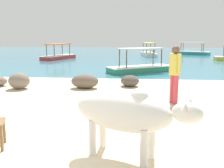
% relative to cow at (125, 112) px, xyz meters
% --- Properties ---
extents(sand_beach, '(18.00, 14.00, 0.04)m').
position_rel_cow_xyz_m(sand_beach, '(-0.74, 0.48, -0.76)').
color(sand_beach, beige).
rests_on(sand_beach, ground).
extents(water_surface, '(60.00, 36.00, 0.03)m').
position_rel_cow_xyz_m(water_surface, '(-0.74, 22.48, -0.78)').
color(water_surface, teal).
rests_on(water_surface, ground).
extents(cow, '(1.99, 1.15, 1.12)m').
position_rel_cow_xyz_m(cow, '(0.00, 0.00, 0.00)').
color(cow, silver).
rests_on(cow, sand_beach).
extents(person_standing, '(0.32, 0.48, 1.62)m').
position_rel_cow_xyz_m(person_standing, '(1.23, 3.39, 0.21)').
color(person_standing, '#CC3D47').
rests_on(person_standing, sand_beach).
extents(shore_rock_large, '(0.94, 0.97, 0.42)m').
position_rel_cow_xyz_m(shore_rock_large, '(-0.07, 5.78, -0.53)').
color(shore_rock_large, brown).
rests_on(shore_rock_large, sand_beach).
extents(shore_rock_medium, '(1.03, 0.75, 0.51)m').
position_rel_cow_xyz_m(shore_rock_medium, '(-1.70, 5.26, -0.49)').
color(shore_rock_medium, '#6B5B4C').
rests_on(shore_rock_medium, sand_beach).
extents(shore_rock_flat, '(0.82, 0.80, 0.58)m').
position_rel_cow_xyz_m(shore_rock_flat, '(-4.04, 4.93, -0.45)').
color(shore_rock_flat, gray).
rests_on(shore_rock_flat, sand_beach).
extents(boat_green, '(3.74, 2.90, 1.29)m').
position_rel_cow_xyz_m(boat_green, '(0.40, 9.93, -0.49)').
color(boat_green, '#338E66').
rests_on(boat_green, water_surface).
extents(boat_teal, '(3.80, 2.69, 1.29)m').
position_rel_cow_xyz_m(boat_teal, '(6.07, 24.06, -0.49)').
color(boat_teal, teal).
rests_on(boat_teal, water_surface).
extents(boat_white, '(1.60, 3.79, 1.29)m').
position_rel_cow_xyz_m(boat_white, '(1.37, 21.42, -0.49)').
color(boat_white, white).
rests_on(boat_white, water_surface).
extents(boat_red, '(2.31, 3.85, 1.29)m').
position_rel_cow_xyz_m(boat_red, '(-6.42, 17.31, -0.49)').
color(boat_red, '#C63833').
rests_on(boat_red, water_surface).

